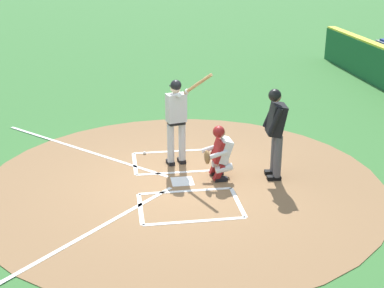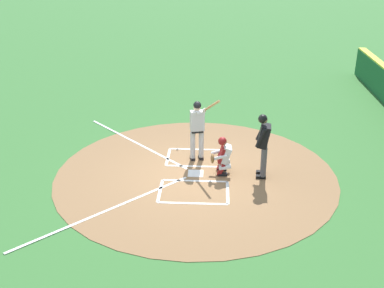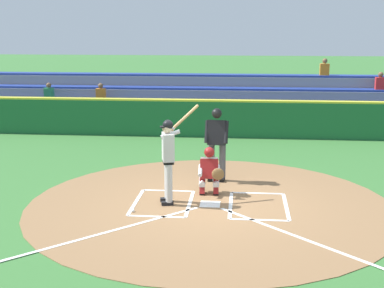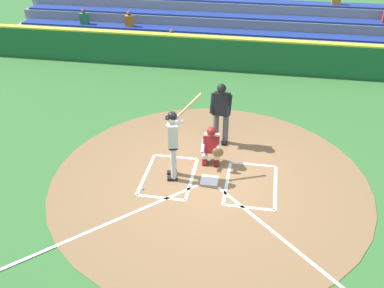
{
  "view_description": "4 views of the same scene",
  "coord_description": "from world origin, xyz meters",
  "px_view_note": "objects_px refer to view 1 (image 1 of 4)",
  "views": [
    {
      "loc": [
        -9.65,
        1.24,
        4.54
      ],
      "look_at": [
        -0.55,
        -0.12,
        1.02
      ],
      "focal_mm": 49.9,
      "sensor_mm": 36.0,
      "label": 1
    },
    {
      "loc": [
        -11.93,
        -0.55,
        6.27
      ],
      "look_at": [
        -0.4,
        0.08,
        1.11
      ],
      "focal_mm": 43.92,
      "sensor_mm": 36.0,
      "label": 2
    },
    {
      "loc": [
        -0.68,
        11.41,
        3.86
      ],
      "look_at": [
        0.5,
        -1.08,
        1.12
      ],
      "focal_mm": 51.21,
      "sensor_mm": 36.0,
      "label": 3
    },
    {
      "loc": [
        -1.1,
        8.85,
        6.57
      ],
      "look_at": [
        0.39,
        0.3,
        1.23
      ],
      "focal_mm": 40.82,
      "sensor_mm": 36.0,
      "label": 4
    }
  ],
  "objects_px": {
    "batter": "(177,116)",
    "plate_umpire": "(276,128)",
    "catcher": "(219,152)",
    "baseball": "(145,153)"
  },
  "relations": [
    {
      "from": "baseball",
      "to": "catcher",
      "type": "bearing_deg",
      "value": -137.19
    },
    {
      "from": "plate_umpire",
      "to": "baseball",
      "type": "xyz_separation_m",
      "value": [
        1.63,
        2.52,
        -1.04
      ]
    },
    {
      "from": "catcher",
      "to": "plate_umpire",
      "type": "height_order",
      "value": "plate_umpire"
    },
    {
      "from": "catcher",
      "to": "baseball",
      "type": "xyz_separation_m",
      "value": [
        1.52,
        1.41,
        -0.55
      ]
    },
    {
      "from": "catcher",
      "to": "batter",
      "type": "bearing_deg",
      "value": 41.35
    },
    {
      "from": "batter",
      "to": "baseball",
      "type": "xyz_separation_m",
      "value": [
        0.67,
        0.66,
        -1.06
      ]
    },
    {
      "from": "plate_umpire",
      "to": "baseball",
      "type": "relative_size",
      "value": 25.2
    },
    {
      "from": "catcher",
      "to": "plate_umpire",
      "type": "distance_m",
      "value": 1.21
    },
    {
      "from": "batter",
      "to": "plate_umpire",
      "type": "distance_m",
      "value": 2.09
    },
    {
      "from": "batter",
      "to": "plate_umpire",
      "type": "relative_size",
      "value": 1.14
    }
  ]
}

